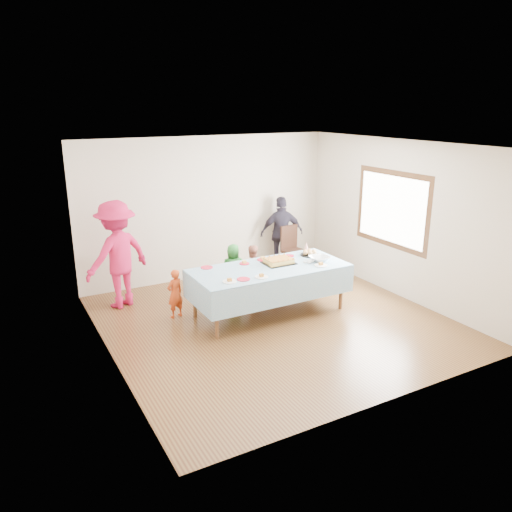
% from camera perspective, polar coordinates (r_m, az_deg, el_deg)
% --- Properties ---
extents(ground, '(5.00, 5.00, 0.00)m').
position_cam_1_polar(ground, '(7.87, 2.11, -7.45)').
color(ground, '#4C2815').
rests_on(ground, ground).
extents(room_walls, '(5.04, 5.04, 2.72)m').
position_cam_1_polar(room_walls, '(7.35, 2.61, 5.32)').
color(room_walls, beige).
rests_on(room_walls, ground).
extents(party_table, '(2.50, 1.10, 0.78)m').
position_cam_1_polar(party_table, '(7.91, 1.55, -1.67)').
color(party_table, brown).
rests_on(party_table, ground).
extents(birthday_cake, '(0.49, 0.38, 0.09)m').
position_cam_1_polar(birthday_cake, '(8.07, 2.62, -0.58)').
color(birthday_cake, black).
rests_on(birthday_cake, party_table).
extents(rolls_tray, '(0.32, 0.32, 0.10)m').
position_cam_1_polar(rolls_tray, '(8.54, 6.16, 0.33)').
color(rolls_tray, black).
rests_on(rolls_tray, party_table).
extents(punch_bowl, '(0.32, 0.32, 0.08)m').
position_cam_1_polar(punch_bowl, '(8.26, 7.24, -0.30)').
color(punch_bowl, silver).
rests_on(punch_bowl, party_table).
extents(party_hat, '(0.10, 0.10, 0.18)m').
position_cam_1_polar(party_hat, '(8.70, 5.77, 1.01)').
color(party_hat, silver).
rests_on(party_hat, party_table).
extents(fork_pile, '(0.24, 0.18, 0.07)m').
position_cam_1_polar(fork_pile, '(8.14, 6.17, -0.57)').
color(fork_pile, white).
rests_on(fork_pile, party_table).
extents(plate_red_far_a, '(0.19, 0.19, 0.01)m').
position_cam_1_polar(plate_red_far_a, '(7.90, -5.65, -1.30)').
color(plate_red_far_a, red).
rests_on(plate_red_far_a, party_table).
extents(plate_red_far_b, '(0.16, 0.16, 0.01)m').
position_cam_1_polar(plate_red_far_b, '(8.05, -1.34, -0.87)').
color(plate_red_far_b, red).
rests_on(plate_red_far_b, party_table).
extents(plate_red_far_c, '(0.18, 0.18, 0.01)m').
position_cam_1_polar(plate_red_far_c, '(8.25, 0.74, -0.43)').
color(plate_red_far_c, red).
rests_on(plate_red_far_c, party_table).
extents(plate_red_far_d, '(0.16, 0.16, 0.01)m').
position_cam_1_polar(plate_red_far_d, '(8.48, 3.83, 0.03)').
color(plate_red_far_d, red).
rests_on(plate_red_far_d, party_table).
extents(plate_red_near, '(0.20, 0.20, 0.01)m').
position_cam_1_polar(plate_red_near, '(7.34, -1.45, -2.66)').
color(plate_red_near, red).
rests_on(plate_red_near, party_table).
extents(plate_white_left, '(0.20, 0.20, 0.01)m').
position_cam_1_polar(plate_white_left, '(7.25, -3.05, -2.94)').
color(plate_white_left, white).
rests_on(plate_white_left, party_table).
extents(plate_white_mid, '(0.20, 0.20, 0.01)m').
position_cam_1_polar(plate_white_mid, '(7.43, 0.63, -2.41)').
color(plate_white_mid, white).
rests_on(plate_white_mid, party_table).
extents(plate_white_right, '(0.21, 0.21, 0.01)m').
position_cam_1_polar(plate_white_right, '(8.03, 7.42, -1.06)').
color(plate_white_right, white).
rests_on(plate_white_right, party_table).
extents(dining_chair, '(0.45, 0.45, 0.94)m').
position_cam_1_polar(dining_chair, '(10.00, 4.14, 1.10)').
color(dining_chair, black).
rests_on(dining_chair, ground).
extents(toddler_left, '(0.33, 0.27, 0.79)m').
position_cam_1_polar(toddler_left, '(7.97, -9.23, -4.26)').
color(toddler_left, '#C24118').
rests_on(toddler_left, ground).
extents(toddler_mid, '(0.52, 0.44, 0.91)m').
position_cam_1_polar(toddler_mid, '(8.82, -2.58, -1.53)').
color(toddler_mid, '#287A2F').
rests_on(toddler_mid, ground).
extents(toddler_right, '(0.51, 0.43, 0.92)m').
position_cam_1_polar(toddler_right, '(8.74, -0.49, -1.66)').
color(toddler_right, '#BE6F58').
rests_on(toddler_right, ground).
extents(adult_left, '(1.32, 1.05, 1.79)m').
position_cam_1_polar(adult_left, '(8.46, -15.56, 0.16)').
color(adult_left, '#C11849').
rests_on(adult_left, ground).
extents(adult_right, '(0.94, 0.61, 1.49)m').
position_cam_1_polar(adult_right, '(10.12, 2.95, 2.64)').
color(adult_right, '#282432').
rests_on(adult_right, ground).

